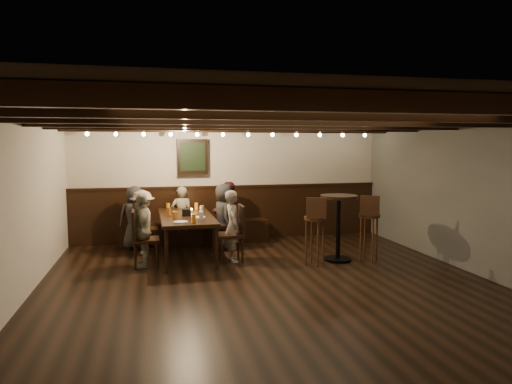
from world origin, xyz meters
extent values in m
plane|color=black|center=(0.00, 0.00, 0.00)|extent=(7.00, 7.00, 0.00)
plane|color=black|center=(0.00, 0.00, 2.40)|extent=(7.00, 7.00, 0.00)
plane|color=silver|center=(0.00, 3.50, 1.20)|extent=(6.50, 0.00, 6.50)
plane|color=#555553|center=(3.25, 0.00, 1.20)|extent=(0.00, 7.00, 7.00)
plane|color=silver|center=(-3.25, 0.00, 1.20)|extent=(0.00, 7.00, 7.00)
cube|color=black|center=(0.00, 3.46, 0.55)|extent=(6.50, 0.08, 1.10)
cube|color=black|center=(-0.80, 3.20, 0.23)|extent=(3.00, 0.45, 0.45)
cube|color=black|center=(-0.80, 3.40, 1.75)|extent=(0.62, 0.12, 0.72)
cube|color=black|center=(-0.80, 3.33, 1.75)|extent=(0.50, 0.02, 0.58)
cube|color=black|center=(0.00, -2.90, 2.31)|extent=(6.50, 0.10, 0.16)
cube|color=black|center=(0.00, -1.74, 2.31)|extent=(6.50, 0.10, 0.16)
cube|color=black|center=(0.00, -0.58, 2.31)|extent=(6.50, 0.10, 0.16)
cube|color=black|center=(0.00, 0.58, 2.31)|extent=(6.50, 0.10, 0.16)
cube|color=black|center=(0.00, 1.74, 2.31)|extent=(6.50, 0.10, 0.16)
cube|color=black|center=(0.00, 2.90, 2.31)|extent=(6.50, 0.10, 0.16)
sphere|color=#FFE099|center=(-2.75, 2.88, 2.19)|extent=(0.07, 0.07, 0.07)
sphere|color=#FFE099|center=(-1.38, 2.88, 2.19)|extent=(0.07, 0.07, 0.07)
sphere|color=#FFE099|center=(0.00, 2.88, 2.19)|extent=(0.07, 0.07, 0.07)
sphere|color=#FFE099|center=(1.38, 2.88, 2.19)|extent=(0.07, 0.07, 0.07)
sphere|color=#FFE099|center=(2.75, 2.88, 2.19)|extent=(0.07, 0.07, 0.07)
cube|color=black|center=(-1.04, 2.05, 0.72)|extent=(0.93, 2.02, 0.06)
cylinder|color=black|center=(-1.42, 1.10, 0.35)|extent=(0.06, 0.06, 0.69)
cylinder|color=black|center=(-1.45, 2.99, 0.35)|extent=(0.06, 0.06, 0.69)
cylinder|color=black|center=(-0.64, 1.11, 0.35)|extent=(0.06, 0.06, 0.69)
cylinder|color=black|center=(-0.66, 3.00, 0.35)|extent=(0.06, 0.06, 0.69)
cube|color=black|center=(-1.75, 2.49, 0.45)|extent=(0.44, 0.44, 0.05)
cube|color=black|center=(-1.95, 2.49, 0.72)|extent=(0.05, 0.44, 0.48)
cube|color=black|center=(-1.74, 1.59, 0.44)|extent=(0.43, 0.43, 0.05)
cube|color=black|center=(-1.93, 1.59, 0.70)|extent=(0.05, 0.43, 0.47)
cube|color=black|center=(-0.35, 2.51, 0.47)|extent=(0.46, 0.46, 0.05)
cube|color=black|center=(-0.14, 2.51, 0.74)|extent=(0.05, 0.45, 0.50)
cube|color=black|center=(-0.34, 1.61, 0.46)|extent=(0.45, 0.45, 0.05)
cube|color=black|center=(-0.14, 1.61, 0.72)|extent=(0.05, 0.44, 0.48)
imported|color=#2C2B2E|center=(-1.95, 2.94, 0.61)|extent=(0.60, 0.40, 1.22)
imported|color=gray|center=(-1.06, 3.10, 0.59)|extent=(0.43, 0.29, 1.18)
imported|color=#4E1A22|center=(-0.15, 2.96, 0.63)|extent=(0.62, 0.49, 1.26)
imported|color=gray|center=(-1.80, 2.49, 0.59)|extent=(0.45, 0.76, 1.18)
imported|color=gray|center=(-1.79, 1.59, 0.60)|extent=(0.30, 0.71, 1.21)
imported|color=black|center=(-0.30, 2.51, 0.63)|extent=(0.41, 0.62, 1.26)
imported|color=gray|center=(-0.29, 1.61, 0.61)|extent=(0.30, 0.45, 1.23)
cylinder|color=#BF7219|center=(-1.33, 2.75, 0.82)|extent=(0.07, 0.07, 0.14)
cylinder|color=#BF7219|center=(-0.80, 2.70, 0.82)|extent=(0.07, 0.07, 0.14)
cylinder|color=#BF7219|center=(-1.34, 2.15, 0.82)|extent=(0.07, 0.07, 0.14)
cylinder|color=silver|center=(-0.75, 2.25, 0.82)|extent=(0.07, 0.07, 0.14)
cylinder|color=#BF7219|center=(-1.26, 1.60, 0.82)|extent=(0.07, 0.07, 0.14)
cylinder|color=silver|center=(-0.84, 1.50, 0.82)|extent=(0.07, 0.07, 0.14)
cylinder|color=#BF7219|center=(-0.98, 1.25, 0.82)|extent=(0.07, 0.07, 0.14)
cylinder|color=white|center=(-1.18, 1.35, 0.76)|extent=(0.24, 0.24, 0.01)
cylinder|color=white|center=(-0.86, 1.75, 0.76)|extent=(0.24, 0.24, 0.01)
cube|color=black|center=(-1.04, 2.00, 0.81)|extent=(0.15, 0.10, 0.12)
cylinder|color=beige|center=(-0.93, 2.35, 0.78)|extent=(0.05, 0.05, 0.05)
cylinder|color=black|center=(1.49, 1.25, 0.02)|extent=(0.47, 0.47, 0.04)
cylinder|color=black|center=(1.49, 1.25, 0.55)|extent=(0.07, 0.07, 1.07)
cylinder|color=black|center=(1.49, 1.25, 1.11)|extent=(0.64, 0.64, 0.05)
cylinder|color=#371C11|center=(0.99, 1.05, 0.79)|extent=(0.36, 0.36, 0.05)
cube|color=#371C11|center=(0.95, 0.88, 0.98)|extent=(0.32, 0.11, 0.34)
cylinder|color=#371C11|center=(1.99, 1.10, 0.79)|extent=(0.36, 0.36, 0.05)
cube|color=#371C11|center=(1.91, 0.95, 0.98)|extent=(0.30, 0.17, 0.34)
camera|label=1|loc=(-1.62, -5.97, 2.00)|focal=32.00mm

